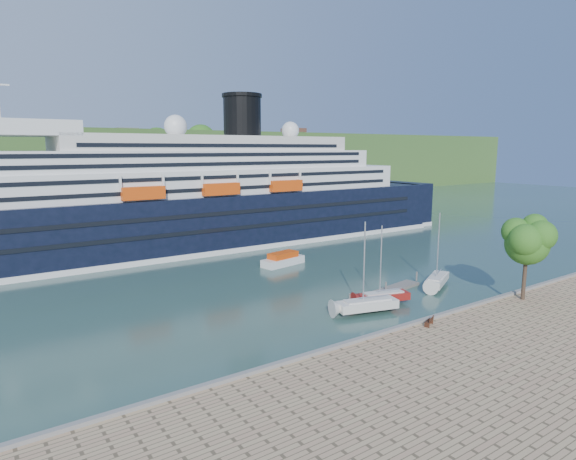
# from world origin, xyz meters

# --- Properties ---
(ground) EXTENTS (400.00, 400.00, 0.00)m
(ground) POSITION_xyz_m (0.00, 0.00, 0.00)
(ground) COLOR #294941
(ground) RESTS_ON ground
(far_hillside) EXTENTS (400.00, 50.00, 24.00)m
(far_hillside) POSITION_xyz_m (0.00, 145.00, 12.00)
(far_hillside) COLOR #2D5823
(far_hillside) RESTS_ON ground
(quay_coping) EXTENTS (220.00, 0.50, 0.30)m
(quay_coping) POSITION_xyz_m (0.00, -0.20, 1.15)
(quay_coping) COLOR slate
(quay_coping) RESTS_ON promenade
(cruise_ship) EXTENTS (125.25, 19.41, 28.09)m
(cruise_ship) POSITION_xyz_m (-7.15, 51.22, 14.04)
(cruise_ship) COLOR black
(cruise_ship) RESTS_ON ground
(park_bench) EXTENTS (1.61, 1.15, 0.96)m
(park_bench) POSITION_xyz_m (-3.10, -1.20, 1.48)
(park_bench) COLOR #482514
(park_bench) RESTS_ON promenade
(promenade_tree) EXTENTS (6.35, 6.35, 10.53)m
(promenade_tree) POSITION_xyz_m (12.30, -1.88, 6.26)
(promenade_tree) COLOR #276219
(promenade_tree) RESTS_ON promenade
(floating_pontoon) EXTENTS (16.21, 4.47, 0.36)m
(floating_pontoon) POSITION_xyz_m (1.92, 10.71, 0.18)
(floating_pontoon) COLOR slate
(floating_pontoon) RESTS_ON ground
(sailboat_white_near) EXTENTS (7.86, 4.04, 9.78)m
(sailboat_white_near) POSITION_xyz_m (-3.61, 6.74, 4.89)
(sailboat_white_near) COLOR silver
(sailboat_white_near) RESTS_ON ground
(sailboat_red) EXTENTS (7.15, 3.66, 8.89)m
(sailboat_red) POSITION_xyz_m (0.17, 8.01, 4.45)
(sailboat_red) COLOR maroon
(sailboat_red) RESTS_ON ground
(sailboat_white_far) EXTENTS (7.40, 5.15, 9.41)m
(sailboat_white_far) POSITION_xyz_m (11.15, 9.05, 4.71)
(sailboat_white_far) COLOR silver
(sailboat_white_far) RESTS_ON ground
(tender_launch) EXTENTS (7.72, 3.86, 2.04)m
(tender_launch) POSITION_xyz_m (1.29, 30.50, 1.02)
(tender_launch) COLOR #DC450C
(tender_launch) RESTS_ON ground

